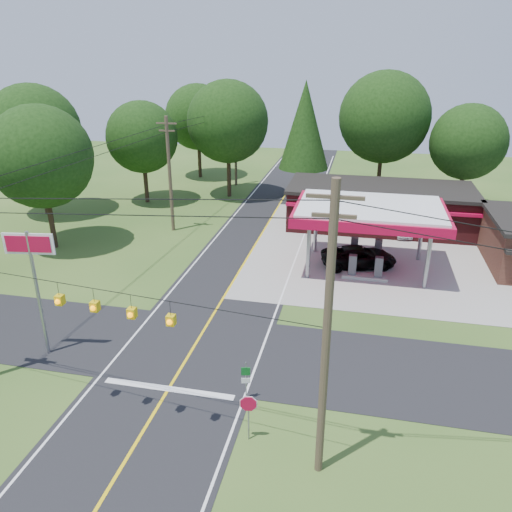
% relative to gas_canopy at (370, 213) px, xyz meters
% --- Properties ---
extents(ground, '(120.00, 120.00, 0.00)m').
position_rel_gas_canopy_xyz_m(ground, '(-9.00, -13.00, -4.27)').
color(ground, '#2E521C').
rests_on(ground, ground).
extents(main_highway, '(8.00, 120.00, 0.02)m').
position_rel_gas_canopy_xyz_m(main_highway, '(-9.00, -13.00, -4.26)').
color(main_highway, black).
rests_on(main_highway, ground).
extents(cross_road, '(70.00, 7.00, 0.02)m').
position_rel_gas_canopy_xyz_m(cross_road, '(-9.00, -13.00, -4.25)').
color(cross_road, black).
rests_on(cross_road, ground).
extents(lane_center_yellow, '(0.15, 110.00, 0.00)m').
position_rel_gas_canopy_xyz_m(lane_center_yellow, '(-9.00, -13.00, -4.24)').
color(lane_center_yellow, yellow).
rests_on(lane_center_yellow, main_highway).
extents(gas_canopy, '(10.60, 7.40, 4.88)m').
position_rel_gas_canopy_xyz_m(gas_canopy, '(0.00, 0.00, 0.00)').
color(gas_canopy, gray).
rests_on(gas_canopy, ground).
extents(convenience_store, '(16.40, 7.55, 3.80)m').
position_rel_gas_canopy_xyz_m(convenience_store, '(1.00, 9.98, -2.35)').
color(convenience_store, '#4D1618').
rests_on(convenience_store, ground).
extents(utility_pole_near_right, '(1.80, 0.30, 11.50)m').
position_rel_gas_canopy_xyz_m(utility_pole_near_right, '(-1.50, -20.00, 1.69)').
color(utility_pole_near_right, '#473828').
rests_on(utility_pole_near_right, ground).
extents(utility_pole_far_left, '(1.80, 0.30, 10.00)m').
position_rel_gas_canopy_xyz_m(utility_pole_far_left, '(-17.00, 5.00, 0.93)').
color(utility_pole_far_left, '#473828').
rests_on(utility_pole_far_left, ground).
extents(utility_pole_north, '(0.30, 0.30, 9.50)m').
position_rel_gas_canopy_xyz_m(utility_pole_north, '(-15.50, 22.00, 0.48)').
color(utility_pole_north, '#473828').
rests_on(utility_pole_north, ground).
extents(overhead_beacons, '(17.04, 2.04, 1.03)m').
position_rel_gas_canopy_xyz_m(overhead_beacons, '(-10.00, -19.00, 1.95)').
color(overhead_beacons, black).
rests_on(overhead_beacons, ground).
extents(treeline_backdrop, '(70.27, 51.59, 13.30)m').
position_rel_gas_canopy_xyz_m(treeline_backdrop, '(-8.18, 11.01, 3.22)').
color(treeline_backdrop, '#332316').
rests_on(treeline_backdrop, ground).
extents(suv_car, '(6.91, 6.91, 1.53)m').
position_rel_gas_canopy_xyz_m(suv_car, '(-0.50, 0.26, -3.50)').
color(suv_car, black).
rests_on(suv_car, ground).
extents(sedan_car, '(4.06, 4.06, 1.20)m').
position_rel_gas_canopy_xyz_m(sedan_car, '(3.00, 8.00, -3.66)').
color(sedan_car, white).
rests_on(sedan_car, ground).
extents(big_stop_sign, '(2.55, 0.47, 6.91)m').
position_rel_gas_canopy_xyz_m(big_stop_sign, '(-16.45, -15.01, 0.88)').
color(big_stop_sign, gray).
rests_on(big_stop_sign, ground).
extents(octagonal_stop_sign, '(0.77, 0.16, 2.21)m').
position_rel_gas_canopy_xyz_m(octagonal_stop_sign, '(-4.50, -19.01, -2.63)').
color(octagonal_stop_sign, gray).
rests_on(octagonal_stop_sign, ground).
extents(route_sign_post, '(0.41, 0.13, 2.02)m').
position_rel_gas_canopy_xyz_m(route_sign_post, '(-5.20, -16.52, -3.07)').
color(route_sign_post, gray).
rests_on(route_sign_post, ground).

